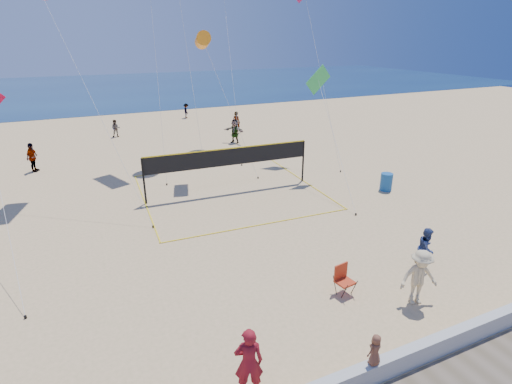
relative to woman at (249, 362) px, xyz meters
name	(u,v)px	position (x,y,z in m)	size (l,w,h in m)	color
ground	(322,306)	(3.41, 2.03, -0.94)	(120.00, 120.00, 0.00)	#D9AF7A
ocean	(111,88)	(3.41, 64.03, -0.92)	(140.00, 50.00, 0.03)	#10264D
seawall	(389,365)	(3.41, -0.97, -0.64)	(32.00, 0.30, 0.60)	beige
woman	(249,362)	(0.00, 0.00, 0.00)	(0.68, 0.45, 1.87)	maroon
toddler	(375,350)	(2.87, -0.97, 0.08)	(0.41, 0.26, 0.83)	brown
bystander_a	(426,248)	(8.12, 2.44, -0.15)	(0.76, 0.59, 1.57)	navy
bystander_b	(419,277)	(6.25, 0.96, 0.00)	(1.21, 0.70, 1.88)	#CBB687
far_person_0	(32,157)	(-5.57, 20.92, -0.02)	(1.07, 0.45, 1.83)	gray
far_person_1	(235,131)	(8.56, 22.38, 0.00)	(1.74, 0.55, 1.88)	gray
far_person_2	(236,123)	(9.86, 25.22, 0.03)	(0.71, 0.46, 1.94)	gray
far_person_3	(116,128)	(0.21, 28.32, -0.21)	(0.70, 0.55, 1.45)	gray
far_person_4	(186,111)	(7.81, 33.97, -0.20)	(0.95, 0.55, 1.48)	gray
camp_chair	(343,277)	(4.42, 2.39, -0.36)	(0.62, 0.75, 1.14)	#B83015
trash_barrel	(386,182)	(12.27, 9.18, -0.45)	(0.65, 0.65, 0.97)	#165091
volleyball_net	(229,162)	(4.36, 12.59, 0.75)	(9.56, 9.41, 2.46)	black
kite_2	(203,40)	(4.18, 15.67, 6.80)	(3.11, 2.84, 8.25)	orange
kite_4	(320,85)	(9.81, 12.58, 4.48)	(2.06, 5.84, 6.52)	green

